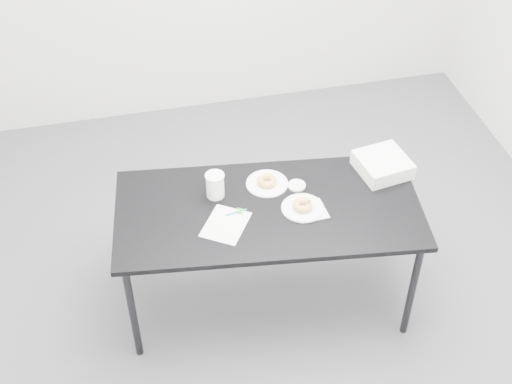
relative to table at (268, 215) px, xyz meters
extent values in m
plane|color=#47474B|center=(0.07, 0.07, -0.68)|extent=(4.00, 4.00, 0.00)
cube|color=black|center=(0.00, 0.00, 0.04)|extent=(1.70, 0.96, 0.03)
cylinder|color=black|center=(-0.78, -0.22, -0.33)|extent=(0.04, 0.04, 0.71)
cylinder|color=black|center=(-0.70, 0.41, -0.33)|extent=(0.04, 0.04, 0.71)
cylinder|color=black|center=(0.70, -0.41, -0.33)|extent=(0.04, 0.04, 0.71)
cylinder|color=black|center=(0.78, 0.22, -0.33)|extent=(0.04, 0.04, 0.71)
cube|color=white|center=(-0.25, -0.07, 0.06)|extent=(0.31, 0.32, 0.00)
cube|color=green|center=(-0.15, 0.01, 0.06)|extent=(0.06, 0.06, 0.00)
cylinder|color=#0E9B6E|center=(-0.18, 0.00, 0.06)|extent=(0.12, 0.03, 0.01)
cube|color=white|center=(0.21, -0.07, 0.06)|extent=(0.17, 0.17, 0.00)
cylinder|color=white|center=(0.17, -0.05, 0.06)|extent=(0.23, 0.23, 0.01)
torus|color=gold|center=(0.17, -0.05, 0.08)|extent=(0.11, 0.11, 0.04)
cylinder|color=white|center=(0.04, 0.19, 0.06)|extent=(0.23, 0.23, 0.01)
torus|color=gold|center=(0.04, 0.19, 0.08)|extent=(0.14, 0.14, 0.04)
cylinder|color=white|center=(-0.25, 0.16, 0.13)|extent=(0.10, 0.10, 0.15)
cylinder|color=white|center=(0.19, 0.13, 0.06)|extent=(0.10, 0.10, 0.01)
cube|color=white|center=(0.69, 0.15, 0.10)|extent=(0.30, 0.30, 0.09)
camera|label=1|loc=(-0.69, -2.66, 2.64)|focal=50.00mm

